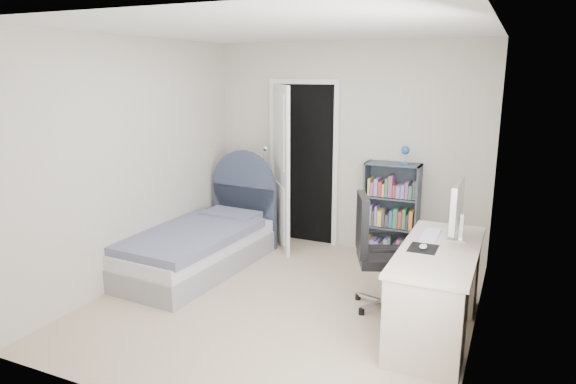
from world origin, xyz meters
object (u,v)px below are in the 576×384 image
at_px(nightstand, 235,209).
at_px(office_chair, 376,247).
at_px(bed, 202,244).
at_px(floor_lamp, 265,203).
at_px(bookcase, 392,214).
at_px(desk, 437,286).

height_order(nightstand, office_chair, office_chair).
bearing_deg(bed, floor_lamp, 77.44).
bearing_deg(nightstand, bookcase, 1.22).
distance_m(floor_lamp, office_chair, 2.19).
bearing_deg(nightstand, office_chair, -30.96).
relative_size(bed, office_chair, 1.86).
relative_size(floor_lamp, desk, 0.83).
xyz_separation_m(bed, floor_lamp, (0.24, 1.08, 0.24)).
height_order(bookcase, desk, bookcase).
bearing_deg(bookcase, bed, -146.31).
relative_size(nightstand, bookcase, 0.41).
height_order(floor_lamp, desk, floor_lamp).
bearing_deg(floor_lamp, bookcase, 5.33).
xyz_separation_m(bed, nightstand, (-0.26, 1.18, 0.08)).
bearing_deg(bookcase, floor_lamp, -174.67).
bearing_deg(office_chair, bookcase, 97.27).
bearing_deg(office_chair, floor_lamp, 144.62).
xyz_separation_m(desk, office_chair, (-0.59, 0.23, 0.18)).
relative_size(nightstand, desk, 0.36).
bearing_deg(office_chair, nightstand, 149.04).
distance_m(bed, office_chair, 2.06).
distance_m(nightstand, bookcase, 2.11).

